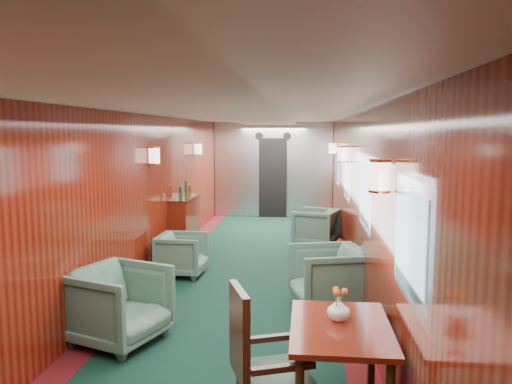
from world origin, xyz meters
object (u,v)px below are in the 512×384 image
(dining_table, at_px, (340,341))
(armchair_right_near, at_px, (328,278))
(side_chair, at_px, (258,359))
(credenza, at_px, (184,224))
(armchair_left_far, at_px, (182,254))
(armchair_right_far, at_px, (315,227))
(armchair_left_near, at_px, (119,305))

(dining_table, xyz_separation_m, armchair_right_near, (0.03, 2.45, -0.26))
(side_chair, bearing_deg, credenza, 88.71)
(side_chair, bearing_deg, armchair_right_near, 57.42)
(armchair_left_far, xyz_separation_m, armchair_right_near, (2.12, -1.25, 0.07))
(dining_table, bearing_deg, armchair_right_far, 90.68)
(armchair_right_far, bearing_deg, armchair_left_far, -24.16)
(credenza, distance_m, armchair_right_near, 3.68)
(side_chair, distance_m, armchair_left_near, 2.19)
(dining_table, bearing_deg, armchair_right_near, 89.47)
(armchair_left_far, relative_size, armchair_right_near, 0.82)
(armchair_left_near, bearing_deg, armchair_right_far, -3.70)
(armchair_left_near, relative_size, armchair_right_far, 1.12)
(armchair_left_near, xyz_separation_m, armchair_right_near, (2.17, 1.18, -0.01))
(dining_table, relative_size, side_chair, 0.92)
(side_chair, bearing_deg, armchair_right_far, 65.22)
(armchair_left_near, bearing_deg, dining_table, -100.20)
(armchair_left_near, xyz_separation_m, armchair_left_far, (0.05, 2.44, -0.07))
(armchair_left_near, relative_size, armchair_right_near, 1.02)
(credenza, xyz_separation_m, armchair_right_far, (2.36, 0.75, -0.16))
(armchair_left_far, bearing_deg, credenza, 14.56)
(side_chair, xyz_separation_m, credenza, (-1.85, 5.44, -0.09))
(side_chair, xyz_separation_m, armchair_left_far, (-1.53, 3.95, -0.28))
(credenza, relative_size, armchair_right_far, 1.66)
(side_chair, distance_m, armchair_left_far, 4.25)
(side_chair, height_order, armchair_left_far, side_chair)
(armchair_left_near, height_order, armchair_left_far, armchair_left_near)
(side_chair, height_order, credenza, credenza)
(dining_table, distance_m, credenza, 5.73)
(side_chair, relative_size, armchair_right_near, 1.31)
(armchair_left_near, distance_m, armchair_right_near, 2.47)
(armchair_right_near, bearing_deg, dining_table, -15.65)
(armchair_right_far, bearing_deg, armchair_right_near, 19.58)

